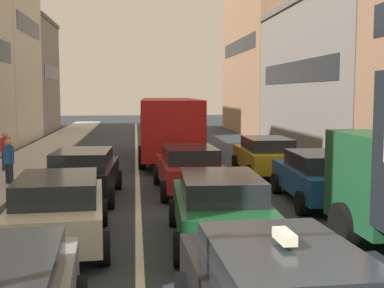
% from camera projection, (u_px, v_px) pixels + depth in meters
% --- Properties ---
extents(sidewalk_left, '(2.60, 64.00, 0.14)m').
position_uv_depth(sidewalk_left, '(26.00, 162.00, 23.43)').
color(sidewalk_left, '#BABABA').
rests_on(sidewalk_left, ground).
extents(lane_stripe_left, '(0.16, 60.00, 0.01)m').
position_uv_depth(lane_stripe_left, '(137.00, 162.00, 23.98)').
color(lane_stripe_left, silver).
rests_on(lane_stripe_left, ground).
extents(lane_stripe_right, '(0.16, 60.00, 0.01)m').
position_uv_depth(lane_stripe_right, '(209.00, 161.00, 24.35)').
color(lane_stripe_right, silver).
rests_on(lane_stripe_right, ground).
extents(building_row_right, '(7.20, 43.90, 12.69)m').
position_uv_depth(building_row_right, '(352.00, 52.00, 27.71)').
color(building_row_right, '#9E7556').
rests_on(building_row_right, ground).
extents(sedan_centre_lane_second, '(2.20, 4.37, 1.49)m').
position_uv_depth(sedan_centre_lane_second, '(219.00, 206.00, 10.92)').
color(sedan_centre_lane_second, '#19592D').
rests_on(sedan_centre_lane_second, ground).
extents(wagon_left_lane_second, '(2.29, 4.41, 1.49)m').
position_uv_depth(wagon_left_lane_second, '(58.00, 208.00, 10.74)').
color(wagon_left_lane_second, beige).
rests_on(wagon_left_lane_second, ground).
extents(hatchback_centre_lane_third, '(2.18, 4.36, 1.49)m').
position_uv_depth(hatchback_centre_lane_third, '(189.00, 168.00, 16.54)').
color(hatchback_centre_lane_third, '#A51E1E').
rests_on(hatchback_centre_lane_third, ground).
extents(sedan_left_lane_third, '(2.21, 4.37, 1.49)m').
position_uv_depth(sedan_left_lane_third, '(83.00, 173.00, 15.51)').
color(sedan_left_lane_third, black).
rests_on(sedan_left_lane_third, ground).
extents(sedan_right_lane_behind_truck, '(2.22, 4.38, 1.49)m').
position_uv_depth(sedan_right_lane_behind_truck, '(319.00, 176.00, 14.90)').
color(sedan_right_lane_behind_truck, '#194C8C').
rests_on(sedan_right_lane_behind_truck, ground).
extents(wagon_right_lane_far, '(2.13, 4.33, 1.49)m').
position_uv_depth(wagon_right_lane_far, '(266.00, 155.00, 19.85)').
color(wagon_right_lane_far, '#B29319').
rests_on(wagon_right_lane_far, ground).
extents(bus_mid_queue_primary, '(3.04, 10.57, 2.90)m').
position_uv_depth(bus_mid_queue_primary, '(169.00, 123.00, 24.73)').
color(bus_mid_queue_primary, '#B21919').
rests_on(bus_mid_queue_primary, ground).
extents(pedestrian_near_kerb, '(0.36, 0.45, 1.66)m').
position_uv_depth(pedestrian_near_kerb, '(6.00, 150.00, 20.38)').
color(pedestrian_near_kerb, '#262D47').
rests_on(pedestrian_near_kerb, ground).
extents(pedestrian_far_sidewalk, '(0.42, 0.40, 1.66)m').
position_uv_depth(pedestrian_far_sidewalk, '(9.00, 160.00, 17.32)').
color(pedestrian_far_sidewalk, '#262D47').
rests_on(pedestrian_far_sidewalk, ground).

